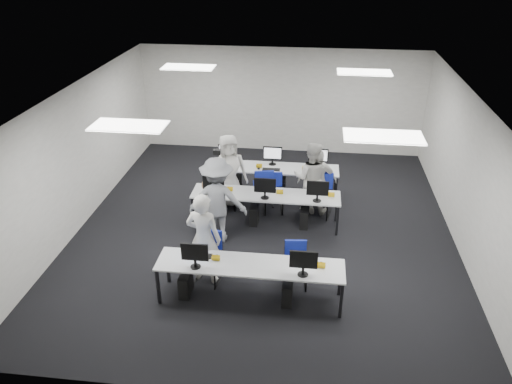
# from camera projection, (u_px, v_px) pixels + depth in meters

# --- Properties ---
(room) EXTENTS (9.00, 9.02, 3.00)m
(room) POSITION_uv_depth(u_px,v_px,m) (265.00, 165.00, 10.21)
(room) COLOR black
(room) RESTS_ON ground
(ceiling_panels) EXTENTS (5.20, 4.60, 0.02)m
(ceiling_panels) POSITION_uv_depth(u_px,v_px,m) (266.00, 95.00, 9.53)
(ceiling_panels) COLOR white
(ceiling_panels) RESTS_ON room
(desk_front) EXTENTS (3.20, 0.70, 0.73)m
(desk_front) POSITION_uv_depth(u_px,v_px,m) (250.00, 267.00, 8.47)
(desk_front) COLOR #AFB1B4
(desk_front) RESTS_ON ground
(desk_mid) EXTENTS (3.20, 0.70, 0.73)m
(desk_mid) POSITION_uv_depth(u_px,v_px,m) (266.00, 196.00, 10.77)
(desk_mid) COLOR #AFB1B4
(desk_mid) RESTS_ON ground
(desk_back) EXTENTS (3.20, 0.70, 0.73)m
(desk_back) POSITION_uv_depth(u_px,v_px,m) (272.00, 169.00, 12.00)
(desk_back) COLOR #AFB1B4
(desk_back) RESTS_ON ground
(equipment_front) EXTENTS (2.51, 0.41, 1.19)m
(equipment_front) POSITION_uv_depth(u_px,v_px,m) (239.00, 282.00, 8.63)
(equipment_front) COLOR #0B2E99
(equipment_front) RESTS_ON desk_front
(equipment_mid) EXTENTS (2.91, 0.41, 1.19)m
(equipment_mid) POSITION_uv_depth(u_px,v_px,m) (257.00, 209.00, 10.92)
(equipment_mid) COLOR white
(equipment_mid) RESTS_ON desk_mid
(equipment_back) EXTENTS (2.91, 0.41, 1.19)m
(equipment_back) POSITION_uv_depth(u_px,v_px,m) (279.00, 181.00, 12.15)
(equipment_back) COLOR white
(equipment_back) RESTS_ON desk_back
(chair_0) EXTENTS (0.53, 0.57, 0.96)m
(chair_0) POSITION_uv_depth(u_px,v_px,m) (208.00, 266.00, 9.14)
(chair_0) COLOR navy
(chair_0) RESTS_ON ground
(chair_1) EXTENTS (0.45, 0.49, 0.84)m
(chair_1) POSITION_uv_depth(u_px,v_px,m) (295.00, 272.00, 9.03)
(chair_1) COLOR navy
(chair_1) RESTS_ON ground
(chair_2) EXTENTS (0.50, 0.52, 0.82)m
(chair_2) POSITION_uv_depth(u_px,v_px,m) (226.00, 198.00, 11.60)
(chair_2) COLOR navy
(chair_2) RESTS_ON ground
(chair_3) EXTENTS (0.50, 0.53, 0.89)m
(chair_3) POSITION_uv_depth(u_px,v_px,m) (273.00, 200.00, 11.47)
(chair_3) COLOR navy
(chair_3) RESTS_ON ground
(chair_4) EXTENTS (0.57, 0.60, 0.97)m
(chair_4) POSITION_uv_depth(u_px,v_px,m) (320.00, 202.00, 11.30)
(chair_4) COLOR navy
(chair_4) RESTS_ON ground
(chair_5) EXTENTS (0.62, 0.65, 0.97)m
(chair_5) POSITION_uv_depth(u_px,v_px,m) (222.00, 190.00, 11.86)
(chair_5) COLOR navy
(chair_5) RESTS_ON ground
(chair_6) EXTENTS (0.55, 0.58, 0.95)m
(chair_6) POSITION_uv_depth(u_px,v_px,m) (263.00, 192.00, 11.75)
(chair_6) COLOR navy
(chair_6) RESTS_ON ground
(chair_7) EXTENTS (0.51, 0.55, 0.96)m
(chair_7) POSITION_uv_depth(u_px,v_px,m) (318.00, 195.00, 11.62)
(chair_7) COLOR navy
(chair_7) RESTS_ON ground
(handbag) EXTENTS (0.45, 0.38, 0.31)m
(handbag) POSITION_uv_depth(u_px,v_px,m) (209.00, 186.00, 10.74)
(handbag) COLOR #8D6748
(handbag) RESTS_ON desk_mid
(student_0) EXTENTS (0.72, 0.54, 1.78)m
(student_0) POSITION_uv_depth(u_px,v_px,m) (204.00, 238.00, 8.89)
(student_0) COLOR #B9B8AE
(student_0) RESTS_ON ground
(student_1) EXTENTS (0.87, 0.71, 1.68)m
(student_1) POSITION_uv_depth(u_px,v_px,m) (311.00, 178.00, 11.22)
(student_1) COLOR #B9B8AE
(student_1) RESTS_ON ground
(student_2) EXTENTS (1.00, 0.86, 1.74)m
(student_2) POSITION_uv_depth(u_px,v_px,m) (229.00, 171.00, 11.46)
(student_2) COLOR #B9B8AE
(student_2) RESTS_ON ground
(student_3) EXTENTS (0.93, 0.48, 1.52)m
(student_3) POSITION_uv_depth(u_px,v_px,m) (317.00, 181.00, 11.24)
(student_3) COLOR #B9B8AE
(student_3) RESTS_ON ground
(photographer) EXTENTS (1.22, 0.74, 1.84)m
(photographer) POSITION_uv_depth(u_px,v_px,m) (217.00, 200.00, 10.09)
(photographer) COLOR slate
(photographer) RESTS_ON ground
(dslr_camera) EXTENTS (0.15, 0.19, 0.10)m
(dslr_camera) POSITION_uv_depth(u_px,v_px,m) (217.00, 152.00, 9.80)
(dslr_camera) COLOR black
(dslr_camera) RESTS_ON photographer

